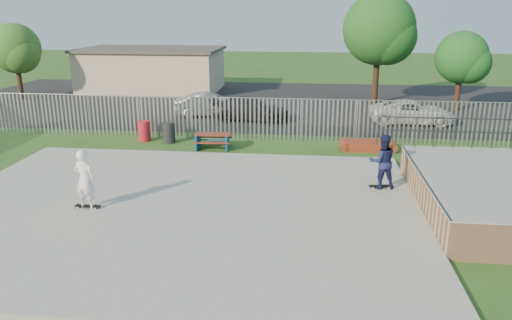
# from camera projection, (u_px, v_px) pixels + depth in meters

# --- Properties ---
(ground) EXTENTS (120.00, 120.00, 0.00)m
(ground) POSITION_uv_depth(u_px,v_px,m) (177.00, 210.00, 15.53)
(ground) COLOR #2D531C
(ground) RESTS_ON ground
(concrete_slab) EXTENTS (15.00, 12.00, 0.15)m
(concrete_slab) POSITION_uv_depth(u_px,v_px,m) (177.00, 208.00, 15.51)
(concrete_slab) COLOR gray
(concrete_slab) RESTS_ON ground
(quarter_pipe) EXTENTS (5.50, 7.05, 2.19)m
(quarter_pipe) POSITION_uv_depth(u_px,v_px,m) (486.00, 193.00, 15.36)
(quarter_pipe) COLOR tan
(quarter_pipe) RESTS_ON ground
(fence) EXTENTS (26.04, 16.02, 2.00)m
(fence) POSITION_uv_depth(u_px,v_px,m) (231.00, 142.00, 19.50)
(fence) COLOR gray
(fence) RESTS_ON ground
(picnic_table) EXTENTS (1.68, 1.41, 0.68)m
(picnic_table) POSITION_uv_depth(u_px,v_px,m) (213.00, 141.00, 22.33)
(picnic_table) COLOR maroon
(picnic_table) RESTS_ON ground
(funbox) EXTENTS (2.07, 1.08, 0.41)m
(funbox) POSITION_uv_depth(u_px,v_px,m) (368.00, 145.00, 22.09)
(funbox) COLOR maroon
(funbox) RESTS_ON ground
(trash_bin_red) EXTENTS (0.58, 0.58, 0.96)m
(trash_bin_red) POSITION_uv_depth(u_px,v_px,m) (144.00, 131.00, 23.52)
(trash_bin_red) COLOR red
(trash_bin_red) RESTS_ON ground
(trash_bin_grey) EXTENTS (0.58, 0.58, 0.97)m
(trash_bin_grey) POSITION_uv_depth(u_px,v_px,m) (169.00, 133.00, 23.19)
(trash_bin_grey) COLOR black
(trash_bin_grey) RESTS_ON ground
(parking_lot) EXTENTS (40.00, 18.00, 0.02)m
(parking_lot) POSITION_uv_depth(u_px,v_px,m) (251.00, 102.00, 33.60)
(parking_lot) COLOR black
(parking_lot) RESTS_ON ground
(car_silver) EXTENTS (4.26, 2.25, 1.34)m
(car_silver) POSITION_uv_depth(u_px,v_px,m) (210.00, 105.00, 28.83)
(car_silver) COLOR #A6A6AA
(car_silver) RESTS_ON parking_lot
(car_dark) EXTENTS (4.49, 2.01, 1.28)m
(car_dark) POSITION_uv_depth(u_px,v_px,m) (250.00, 109.00, 27.77)
(car_dark) COLOR black
(car_dark) RESTS_ON parking_lot
(car_white) EXTENTS (4.54, 2.17, 1.25)m
(car_white) POSITION_uv_depth(u_px,v_px,m) (412.00, 112.00, 26.99)
(car_white) COLOR white
(car_white) RESTS_ON parking_lot
(building) EXTENTS (10.40, 6.40, 3.20)m
(building) POSITION_uv_depth(u_px,v_px,m) (152.00, 69.00, 37.78)
(building) COLOR beige
(building) RESTS_ON ground
(tree_left) EXTENTS (3.32, 3.32, 5.12)m
(tree_left) POSITION_uv_depth(u_px,v_px,m) (15.00, 48.00, 33.54)
(tree_left) COLOR #412E1A
(tree_left) RESTS_ON ground
(tree_mid) EXTENTS (4.59, 4.59, 7.08)m
(tree_mid) POSITION_uv_depth(u_px,v_px,m) (379.00, 29.00, 31.70)
(tree_mid) COLOR #392617
(tree_mid) RESTS_ON ground
(tree_right) EXTENTS (3.10, 3.10, 4.78)m
(tree_right) POSITION_uv_depth(u_px,v_px,m) (462.00, 58.00, 29.80)
(tree_right) COLOR #3E2618
(tree_right) RESTS_ON ground
(skateboard_a) EXTENTS (0.82, 0.33, 0.08)m
(skateboard_a) POSITION_uv_depth(u_px,v_px,m) (380.00, 187.00, 17.03)
(skateboard_a) COLOR black
(skateboard_a) RESTS_ON concrete_slab
(skateboard_b) EXTENTS (0.80, 0.22, 0.08)m
(skateboard_b) POSITION_uv_depth(u_px,v_px,m) (88.00, 207.00, 15.29)
(skateboard_b) COLOR black
(skateboard_b) RESTS_ON concrete_slab
(skater_navy) EXTENTS (1.01, 0.85, 1.87)m
(skater_navy) POSITION_uv_depth(u_px,v_px,m) (382.00, 162.00, 16.77)
(skater_navy) COLOR #161C47
(skater_navy) RESTS_ON concrete_slab
(skater_white) EXTENTS (0.75, 0.57, 1.87)m
(skater_white) POSITION_uv_depth(u_px,v_px,m) (85.00, 179.00, 15.03)
(skater_white) COLOR white
(skater_white) RESTS_ON concrete_slab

